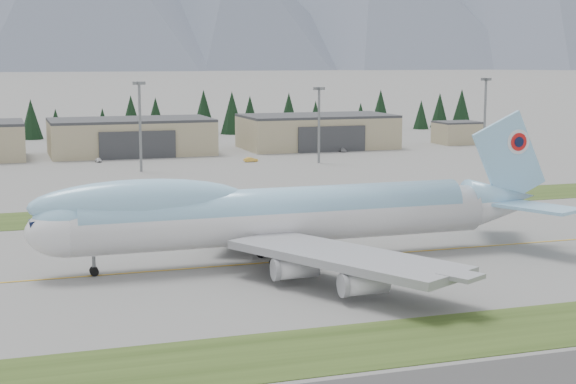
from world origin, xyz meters
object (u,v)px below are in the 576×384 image
object	(u,v)px
hangar_center	(131,136)
service_vehicle_a	(98,162)
service_vehicle_c	(343,152)
boeing_747_freighter	(279,214)
service_vehicle_b	(251,162)
hangar_right	(317,131)

from	to	relation	value
hangar_center	service_vehicle_a	size ratio (longest dim) A/B	13.25
hangar_center	service_vehicle_c	bearing A→B (deg)	-12.34
hangar_center	service_vehicle_c	distance (m)	65.18
service_vehicle_a	hangar_center	bearing A→B (deg)	52.02
boeing_747_freighter	service_vehicle_b	world-z (taller)	boeing_747_freighter
service_vehicle_b	hangar_center	bearing A→B (deg)	37.95
hangar_right	service_vehicle_b	world-z (taller)	hangar_right
service_vehicle_a	service_vehicle_b	bearing A→B (deg)	-22.01
boeing_747_freighter	service_vehicle_a	world-z (taller)	boeing_747_freighter
boeing_747_freighter	service_vehicle_a	distance (m)	132.23
hangar_center	service_vehicle_a	bearing A→B (deg)	-123.26
hangar_right	service_vehicle_c	size ratio (longest dim) A/B	12.12
service_vehicle_b	service_vehicle_c	world-z (taller)	service_vehicle_b
service_vehicle_a	boeing_747_freighter	bearing A→B (deg)	-89.93
hangar_right	service_vehicle_b	distance (m)	44.03
service_vehicle_c	service_vehicle_b	bearing A→B (deg)	-143.30
hangar_center	service_vehicle_a	world-z (taller)	hangar_center
hangar_center	hangar_right	xyz separation A→B (m)	(60.00, 0.00, 0.00)
hangar_center	service_vehicle_c	size ratio (longest dim) A/B	12.12
boeing_747_freighter	service_vehicle_a	bearing A→B (deg)	94.81
boeing_747_freighter	hangar_right	distance (m)	161.50
hangar_right	service_vehicle_c	world-z (taller)	hangar_right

